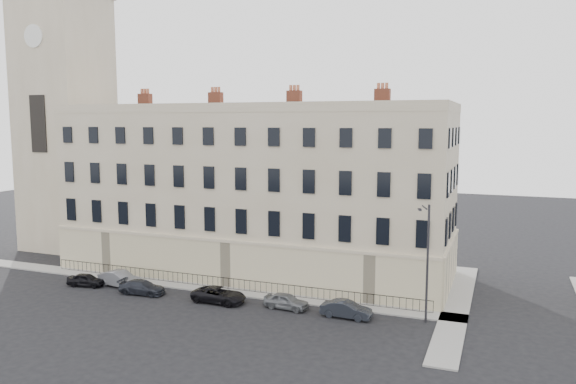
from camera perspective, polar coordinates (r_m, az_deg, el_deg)
name	(u,v)px	position (r m, az deg, el deg)	size (l,w,h in m)	color
ground	(262,319)	(41.84, -2.65, -12.73)	(160.00, 160.00, 0.00)	black
terrace	(255,193)	(53.13, -3.39, -0.13)	(36.22, 12.22, 17.00)	#BCAC8C
church_tower	(64,81)	(68.00, -21.79, 10.40)	(8.00, 8.13, 44.00)	#BCAC8C
pavement_terrace	(180,285)	(50.51, -10.88, -9.26)	(48.00, 2.00, 0.12)	gray
pavement_east_return	(457,305)	(46.30, 16.78, -10.97)	(2.00, 24.00, 0.12)	gray
railings	(223,283)	(48.78, -6.60, -9.17)	(35.00, 0.04, 0.96)	black
car_a	(86,280)	(52.37, -19.80, -8.39)	(1.33, 3.30, 1.12)	black
car_b	(120,279)	(51.32, -16.70, -8.46)	(1.44, 4.12, 1.36)	slate
car_c	(142,287)	(48.73, -14.60, -9.35)	(1.61, 3.96, 1.15)	#21242C
car_d	(219,295)	(45.45, -7.03, -10.33)	(2.02, 4.39, 1.22)	black
car_e	(286,301)	(43.68, -0.19, -11.02)	(1.42, 3.53, 1.20)	slate
car_f	(346,309)	(42.03, 5.94, -11.78)	(1.31, 3.74, 1.23)	#1F222A
streetlamp	(427,258)	(40.80, 13.93, -6.55)	(0.71, 1.78, 8.50)	#302F34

